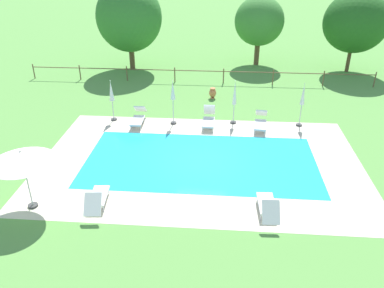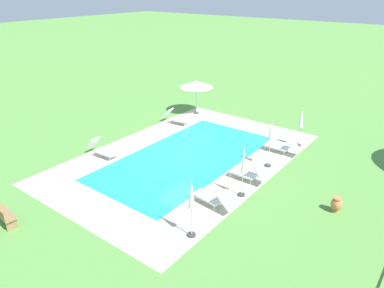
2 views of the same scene
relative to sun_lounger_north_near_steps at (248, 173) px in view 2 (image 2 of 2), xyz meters
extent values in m
plane|color=#599342|center=(-0.20, -3.87, -0.40)|extent=(160.00, 160.00, 0.00)
cube|color=beige|center=(-0.20, -3.87, -0.40)|extent=(14.33, 9.25, 0.01)
cube|color=#23A8C1|center=(-0.20, -3.87, -0.39)|extent=(10.35, 5.27, 0.01)
cube|color=beige|center=(-0.20, -1.11, -0.39)|extent=(10.83, 0.24, 0.01)
cube|color=beige|center=(-0.20, -6.62, -0.39)|extent=(10.83, 0.24, 0.01)
cube|color=beige|center=(5.09, -3.87, -0.39)|extent=(0.24, 5.27, 0.01)
cube|color=beige|center=(-5.50, -3.87, -0.39)|extent=(0.24, 5.27, 0.01)
cube|color=white|center=(0.00, -0.26, -0.08)|extent=(0.61, 1.30, 0.07)
cube|color=white|center=(0.01, 0.63, 0.26)|extent=(0.60, 0.54, 0.73)
cube|color=silver|center=(0.00, -0.26, -0.14)|extent=(0.58, 1.28, 0.04)
cylinder|color=silver|center=(0.25, -0.81, -0.26)|extent=(0.04, 0.04, 0.28)
cylinder|color=silver|center=(-0.26, -0.81, -0.26)|extent=(0.04, 0.04, 0.28)
cylinder|color=silver|center=(0.26, 0.29, -0.26)|extent=(0.04, 0.04, 0.28)
cylinder|color=silver|center=(-0.25, 0.29, -0.26)|extent=(0.04, 0.04, 0.28)
cube|color=white|center=(2.42, -7.26, -0.08)|extent=(0.65, 1.32, 0.07)
cube|color=white|center=(2.45, -8.19, 0.23)|extent=(0.63, 0.64, 0.67)
cube|color=silver|center=(2.42, -7.26, -0.14)|extent=(0.62, 1.30, 0.04)
cylinder|color=silver|center=(2.14, -6.72, -0.26)|extent=(0.04, 0.04, 0.28)
cylinder|color=silver|center=(2.65, -6.70, -0.26)|extent=(0.04, 0.04, 0.28)
cylinder|color=silver|center=(2.18, -7.82, -0.26)|extent=(0.04, 0.04, 0.28)
cylinder|color=silver|center=(2.69, -7.80, -0.26)|extent=(0.04, 0.04, 0.28)
cube|color=white|center=(-3.80, -0.35, -0.08)|extent=(0.62, 1.31, 0.07)
cube|color=white|center=(-3.82, 0.62, 0.18)|extent=(0.61, 0.71, 0.58)
cube|color=silver|center=(-3.80, -0.35, -0.14)|extent=(0.59, 1.28, 0.04)
cylinder|color=silver|center=(-3.53, -0.90, -0.26)|extent=(0.04, 0.04, 0.28)
cylinder|color=silver|center=(-4.04, -0.91, -0.26)|extent=(0.04, 0.04, 0.28)
cylinder|color=silver|center=(-3.55, 0.20, -0.26)|extent=(0.04, 0.04, 0.28)
cylinder|color=silver|center=(-4.06, 0.19, -0.26)|extent=(0.04, 0.04, 0.28)
cube|color=white|center=(-3.84, -7.29, -0.08)|extent=(0.72, 1.35, 0.07)
cube|color=white|center=(-3.74, -8.22, 0.22)|extent=(0.66, 0.69, 0.65)
cube|color=silver|center=(-3.84, -7.29, -0.14)|extent=(0.69, 1.32, 0.04)
cylinder|color=silver|center=(-4.14, -6.76, -0.26)|extent=(0.04, 0.04, 0.28)
cylinder|color=silver|center=(-3.64, -6.71, -0.26)|extent=(0.04, 0.04, 0.28)
cylinder|color=silver|center=(-4.04, -7.86, -0.26)|extent=(0.04, 0.04, 0.28)
cylinder|color=silver|center=(-3.53, -7.81, -0.26)|extent=(0.04, 0.04, 0.28)
cube|color=white|center=(2.71, -0.38, -0.08)|extent=(0.73, 1.36, 0.07)
cube|color=white|center=(2.82, 0.59, 0.18)|extent=(0.67, 0.76, 0.58)
cube|color=silver|center=(2.71, -0.38, -0.14)|extent=(0.70, 1.33, 0.04)
cylinder|color=silver|center=(2.91, -0.96, -0.26)|extent=(0.04, 0.04, 0.28)
cylinder|color=silver|center=(2.40, -0.91, -0.26)|extent=(0.04, 0.04, 0.28)
cylinder|color=silver|center=(3.03, 0.14, -0.26)|extent=(0.04, 0.04, 0.28)
cylinder|color=silver|center=(2.52, 0.19, -0.26)|extent=(0.04, 0.04, 0.28)
cylinder|color=#383838|center=(-6.26, -7.72, -0.36)|extent=(0.36, 0.36, 0.08)
cylinder|color=#B2B5B7|center=(-6.26, -7.72, 0.77)|extent=(0.04, 0.04, 2.34)
cone|color=white|center=(-6.26, -7.72, 1.74)|extent=(2.32, 2.32, 0.44)
sphere|color=white|center=(-6.26, -7.72, 1.97)|extent=(0.06, 0.06, 0.06)
cylinder|color=#383838|center=(-1.91, 0.09, -0.36)|extent=(0.32, 0.32, 0.08)
cylinder|color=#B2B5B7|center=(-1.91, 0.09, 0.31)|extent=(0.04, 0.04, 1.42)
cone|color=white|center=(-1.91, 0.09, 1.53)|extent=(0.26, 0.26, 1.01)
sphere|color=white|center=(-1.91, 0.09, 2.05)|extent=(0.05, 0.05, 0.05)
cylinder|color=#383838|center=(4.85, 0.37, -0.36)|extent=(0.32, 0.32, 0.08)
cylinder|color=#B2B5B7|center=(4.85, 0.37, 0.21)|extent=(0.04, 0.04, 1.22)
cone|color=white|center=(4.85, 0.37, 1.39)|extent=(0.24, 0.24, 1.13)
sphere|color=white|center=(4.85, 0.37, 1.97)|extent=(0.05, 0.05, 0.05)
cylinder|color=#383838|center=(-5.27, 0.31, -0.36)|extent=(0.32, 0.32, 0.08)
cylinder|color=#B2B5B7|center=(-5.27, 0.31, 0.18)|extent=(0.04, 0.04, 1.15)
cone|color=white|center=(-5.27, 0.31, 1.30)|extent=(0.28, 0.28, 1.10)
sphere|color=white|center=(-5.27, 0.31, 1.87)|extent=(0.05, 0.05, 0.05)
cylinder|color=#383838|center=(1.32, 0.42, -0.36)|extent=(0.32, 0.32, 0.08)
cylinder|color=#B2B5B7|center=(1.32, 0.42, 0.15)|extent=(0.04, 0.04, 1.11)
cone|color=white|center=(1.32, 0.42, 1.34)|extent=(0.22, 0.22, 1.26)
sphere|color=white|center=(1.32, 0.42, 1.99)|extent=(0.05, 0.05, 0.05)
cube|color=#937047|center=(8.60, -5.87, 0.04)|extent=(0.58, 1.53, 0.06)
cube|color=#937047|center=(8.66, -5.23, -0.19)|extent=(0.40, 0.10, 0.41)
cylinder|color=#C67547|center=(0.08, 4.09, -0.36)|extent=(0.25, 0.25, 0.08)
ellipsoid|color=#C67547|center=(0.08, 4.09, -0.04)|extent=(0.45, 0.45, 0.56)
cylinder|color=#C67547|center=(0.08, 4.09, 0.24)|extent=(0.33, 0.33, 0.06)
camera|label=1|loc=(0.62, -18.99, 8.43)|focal=36.34mm
camera|label=2|loc=(13.40, 6.92, 8.11)|focal=33.76mm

